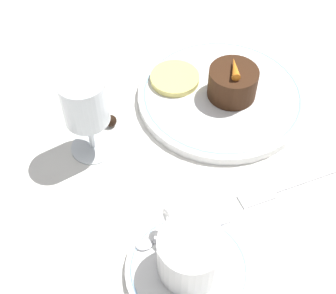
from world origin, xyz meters
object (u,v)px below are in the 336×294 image
object	(u,v)px
wine_glass	(85,106)
coffee_cup	(190,254)
fork	(285,187)
dinner_plate	(221,96)
dessert_cake	(233,83)

from	to	relation	value
wine_glass	coffee_cup	bearing A→B (deg)	-172.61
coffee_cup	fork	size ratio (longest dim) A/B	0.58
coffee_cup	dinner_plate	bearing A→B (deg)	-39.63
wine_glass	fork	world-z (taller)	wine_glass
dinner_plate	fork	xyz separation A→B (m)	(-0.19, 0.01, -0.01)
dinner_plate	dessert_cake	distance (m)	0.03
dinner_plate	wine_glass	distance (m)	0.23
coffee_cup	wine_glass	world-z (taller)	wine_glass
wine_glass	dessert_cake	size ratio (longest dim) A/B	1.72
dinner_plate	wine_glass	size ratio (longest dim) A/B	2.03
dinner_plate	coffee_cup	size ratio (longest dim) A/B	2.57
wine_glass	fork	size ratio (longest dim) A/B	0.74
fork	wine_glass	bearing A→B (deg)	47.25
dinner_plate	fork	bearing A→B (deg)	175.69
dinner_plate	dessert_cake	world-z (taller)	dessert_cake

